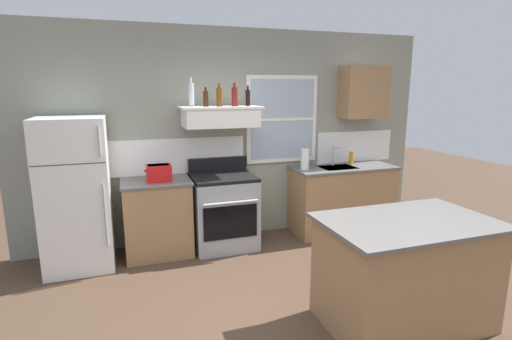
% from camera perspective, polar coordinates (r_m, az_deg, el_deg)
% --- Properties ---
extents(ground_plane, '(16.00, 16.00, 0.00)m').
position_cam_1_polar(ground_plane, '(3.56, 7.51, -21.53)').
color(ground_plane, '#4C3828').
extents(back_wall, '(5.40, 0.11, 2.70)m').
position_cam_1_polar(back_wall, '(5.10, -2.85, 5.09)').
color(back_wall, gray).
rests_on(back_wall, ground_plane).
extents(refrigerator, '(0.70, 0.72, 1.66)m').
position_cam_1_polar(refrigerator, '(4.66, -24.88, -3.21)').
color(refrigerator, white).
rests_on(refrigerator, ground_plane).
extents(counter_left_of_stove, '(0.79, 0.63, 0.91)m').
position_cam_1_polar(counter_left_of_stove, '(4.80, -14.23, -6.70)').
color(counter_left_of_stove, '#9E754C').
rests_on(counter_left_of_stove, ground_plane).
extents(toaster, '(0.30, 0.20, 0.19)m').
position_cam_1_polar(toaster, '(4.59, -14.08, -0.37)').
color(toaster, red).
rests_on(toaster, counter_left_of_stove).
extents(stove_range, '(0.76, 0.69, 1.09)m').
position_cam_1_polar(stove_range, '(4.88, -4.75, -5.95)').
color(stove_range, '#9EA0A5').
rests_on(stove_range, ground_plane).
extents(range_hood_shelf, '(0.96, 0.52, 0.24)m').
position_cam_1_polar(range_hood_shelf, '(4.75, -5.28, 7.83)').
color(range_hood_shelf, white).
extents(bottle_clear_tall, '(0.06, 0.06, 0.34)m').
position_cam_1_polar(bottle_clear_tall, '(4.69, -9.47, 10.88)').
color(bottle_clear_tall, silver).
rests_on(bottle_clear_tall, range_hood_shelf).
extents(bottle_brown_stout, '(0.06, 0.06, 0.23)m').
position_cam_1_polar(bottle_brown_stout, '(4.68, -7.37, 10.38)').
color(bottle_brown_stout, '#381E0F').
rests_on(bottle_brown_stout, range_hood_shelf).
extents(bottle_amber_wine, '(0.07, 0.07, 0.27)m').
position_cam_1_polar(bottle_amber_wine, '(4.74, -5.40, 10.66)').
color(bottle_amber_wine, brown).
rests_on(bottle_amber_wine, range_hood_shelf).
extents(bottle_red_label_wine, '(0.07, 0.07, 0.28)m').
position_cam_1_polar(bottle_red_label_wine, '(4.73, -3.15, 10.73)').
color(bottle_red_label_wine, maroon).
rests_on(bottle_red_label_wine, range_hood_shelf).
extents(bottle_balsamic_dark, '(0.06, 0.06, 0.24)m').
position_cam_1_polar(bottle_balsamic_dark, '(4.79, -1.20, 10.58)').
color(bottle_balsamic_dark, black).
rests_on(bottle_balsamic_dark, range_hood_shelf).
extents(counter_right_with_sink, '(1.43, 0.63, 0.91)m').
position_cam_1_polar(counter_right_with_sink, '(5.55, 12.47, -4.07)').
color(counter_right_with_sink, '#9E754C').
rests_on(counter_right_with_sink, ground_plane).
extents(sink_faucet, '(0.03, 0.17, 0.28)m').
position_cam_1_polar(sink_faucet, '(5.45, 11.34, 2.45)').
color(sink_faucet, silver).
rests_on(sink_faucet, counter_right_with_sink).
extents(paper_towel_roll, '(0.11, 0.11, 0.27)m').
position_cam_1_polar(paper_towel_roll, '(5.14, 7.18, 1.59)').
color(paper_towel_roll, white).
rests_on(paper_towel_roll, counter_right_with_sink).
extents(dish_soap_bottle, '(0.06, 0.06, 0.18)m').
position_cam_1_polar(dish_soap_bottle, '(5.61, 13.77, 1.72)').
color(dish_soap_bottle, orange).
rests_on(dish_soap_bottle, counter_right_with_sink).
extents(kitchen_island, '(1.40, 0.90, 0.91)m').
position_cam_1_polar(kitchen_island, '(3.57, 20.96, -13.77)').
color(kitchen_island, '#9E754C').
rests_on(kitchen_island, ground_plane).
extents(upper_cabinet_right, '(0.64, 0.32, 0.70)m').
position_cam_1_polar(upper_cabinet_right, '(5.65, 15.49, 10.89)').
color(upper_cabinet_right, '#9E754C').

